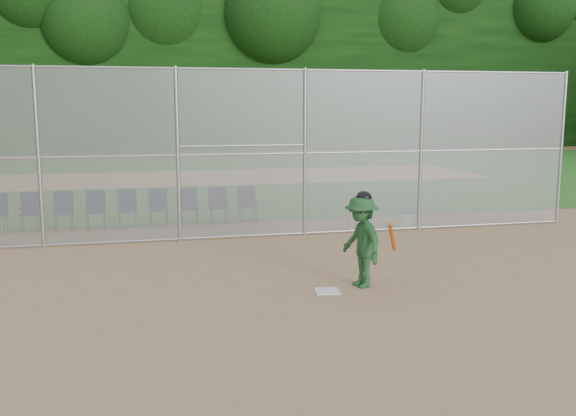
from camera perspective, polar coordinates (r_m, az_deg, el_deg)
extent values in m
plane|color=tan|center=(10.73, 3.09, -7.91)|extent=(100.00, 100.00, 0.00)
plane|color=#24641E|center=(28.16, -7.25, 2.73)|extent=(100.00, 100.00, 0.00)
plane|color=tan|center=(28.16, -7.25, 2.74)|extent=(24.00, 24.00, 0.00)
cube|color=gray|center=(15.16, -2.17, 4.84)|extent=(16.00, 0.02, 4.00)
cylinder|color=#9EA3A8|center=(18.44, 23.12, 4.89)|extent=(0.09, 0.09, 4.00)
cylinder|color=#9EA3A8|center=(15.13, -2.22, 12.22)|extent=(16.00, 0.05, 0.05)
cube|color=black|center=(44.99, -9.74, 12.09)|extent=(80.00, 5.00, 11.00)
cube|color=white|center=(11.03, 3.50, -7.38)|extent=(0.45, 0.45, 0.02)
imported|color=#1E4C27|center=(11.20, 6.53, -2.98)|extent=(0.80, 1.14, 1.60)
ellipsoid|color=black|center=(11.06, 6.61, 0.93)|extent=(0.27, 0.30, 0.23)
cylinder|color=#D86114|center=(10.95, 9.23, -2.53)|extent=(0.40, 0.62, 0.61)
cylinder|color=white|center=(16.85, 10.51, -1.06)|extent=(0.33, 0.33, 0.39)
cylinder|color=#23509B|center=(16.81, 10.53, -0.32)|extent=(0.35, 0.35, 0.05)
cylinder|color=#D84C14|center=(16.19, 5.36, -0.58)|extent=(0.06, 0.33, 0.82)
cylinder|color=black|center=(16.29, 6.36, -0.55)|extent=(0.06, 0.36, 0.82)
cylinder|color=#B2B2B7|center=(16.39, 7.35, -0.52)|extent=(0.06, 0.39, 0.81)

